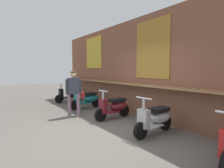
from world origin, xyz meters
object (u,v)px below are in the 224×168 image
Objects in this scene: scooter_silver at (156,118)px; shopper_with_handbag at (74,89)px; scooter_teal at (88,99)px; scooter_maroon at (115,107)px; scooter_black at (70,94)px.

shopper_with_handbag reaches higher than scooter_silver.
scooter_silver is (3.67, -0.00, 0.00)m from scooter_teal.
scooter_teal is at bearing -93.34° from scooter_maroon.
scooter_black is at bearing -92.36° from scooter_teal.
scooter_maroon is at bearing 87.64° from scooter_teal.
scooter_maroon is 0.88× the size of shopper_with_handbag.
scooter_silver is at bearing -149.37° from shopper_with_handbag.
scooter_teal and scooter_maroon have the same top height.
shopper_with_handbag is at bearing 39.54° from scooter_teal.
scooter_teal is at bearing 90.97° from scooter_black.
scooter_maroon is 1.75m from scooter_silver.
scooter_teal is 1.43m from shopper_with_handbag.
shopper_with_handbag is (-2.79, -0.98, 0.56)m from scooter_silver.
scooter_silver is at bearing 86.66° from scooter_maroon.
scooter_black is 0.88× the size of shopper_with_handbag.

